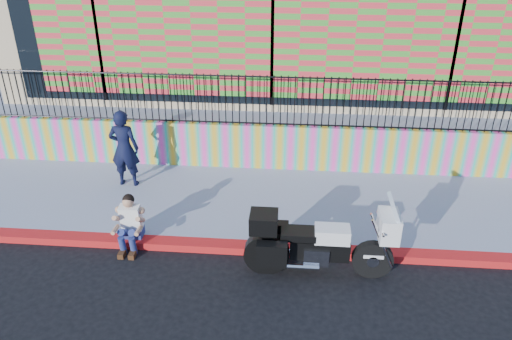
# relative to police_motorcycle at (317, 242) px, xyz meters

# --- Properties ---
(ground) EXTENTS (90.00, 90.00, 0.00)m
(ground) POSITION_rel_police_motorcycle_xyz_m (-1.07, 0.54, -0.66)
(ground) COLOR black
(ground) RESTS_ON ground
(red_curb) EXTENTS (16.00, 0.30, 0.15)m
(red_curb) POSITION_rel_police_motorcycle_xyz_m (-1.07, 0.54, -0.59)
(red_curb) COLOR red
(red_curb) RESTS_ON ground
(sidewalk) EXTENTS (16.00, 3.00, 0.15)m
(sidewalk) POSITION_rel_police_motorcycle_xyz_m (-1.07, 2.19, -0.59)
(sidewalk) COLOR #8A91A6
(sidewalk) RESTS_ON ground
(mural_wall) EXTENTS (16.00, 0.20, 1.10)m
(mural_wall) POSITION_rel_police_motorcycle_xyz_m (-1.07, 3.79, 0.04)
(mural_wall) COLOR #FF43B0
(mural_wall) RESTS_ON sidewalk
(metal_fence) EXTENTS (15.80, 0.04, 1.20)m
(metal_fence) POSITION_rel_police_motorcycle_xyz_m (-1.07, 3.79, 1.19)
(metal_fence) COLOR black
(metal_fence) RESTS_ON mural_wall
(elevated_platform) EXTENTS (16.00, 10.00, 1.25)m
(elevated_platform) POSITION_rel_police_motorcycle_xyz_m (-1.07, 8.89, -0.04)
(elevated_platform) COLOR #8A91A6
(elevated_platform) RESTS_ON ground
(storefront_building) EXTENTS (14.00, 8.06, 4.00)m
(storefront_building) POSITION_rel_police_motorcycle_xyz_m (-1.07, 8.67, 2.59)
(storefront_building) COLOR tan
(storefront_building) RESTS_ON elevated_platform
(police_motorcycle) EXTENTS (2.54, 0.84, 1.58)m
(police_motorcycle) POSITION_rel_police_motorcycle_xyz_m (0.00, 0.00, 0.00)
(police_motorcycle) COLOR black
(police_motorcycle) RESTS_ON ground
(police_officer) EXTENTS (0.66, 0.44, 1.78)m
(police_officer) POSITION_rel_police_motorcycle_xyz_m (-4.21, 2.66, 0.38)
(police_officer) COLOR black
(police_officer) RESTS_ON sidewalk
(seated_man) EXTENTS (0.54, 0.71, 1.06)m
(seated_man) POSITION_rel_police_motorcycle_xyz_m (-3.46, 0.45, -0.21)
(seated_man) COLOR navy
(seated_man) RESTS_ON ground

